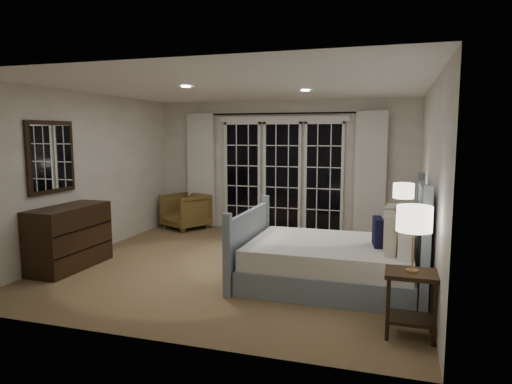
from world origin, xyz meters
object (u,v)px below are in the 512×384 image
(lamp_right, at_px, (404,191))
(dresser, at_px, (69,237))
(bed, at_px, (335,260))
(nightstand_right, at_px, (402,237))
(nightstand_left, at_px, (411,294))
(lamp_left, at_px, (414,219))
(armchair, at_px, (186,211))

(lamp_right, xyz_separation_m, dresser, (-4.43, -1.52, -0.63))
(bed, distance_m, nightstand_right, 1.40)
(nightstand_left, bearing_deg, nightstand_right, 91.66)
(bed, xyz_separation_m, lamp_right, (0.79, 1.16, 0.74))
(lamp_right, bearing_deg, dresser, -161.06)
(nightstand_right, height_order, dresser, dresser)
(nightstand_left, bearing_deg, bed, 124.34)
(nightstand_right, height_order, lamp_left, lamp_left)
(nightstand_right, bearing_deg, armchair, 161.06)
(nightstand_right, bearing_deg, lamp_left, -88.34)
(bed, height_order, lamp_right, bed)
(dresser, bearing_deg, lamp_left, -11.18)
(lamp_left, xyz_separation_m, lamp_right, (-0.07, 2.41, -0.04))
(lamp_left, height_order, dresser, lamp_left)
(armchair, bearing_deg, lamp_left, -14.46)
(nightstand_right, relative_size, lamp_right, 1.11)
(bed, height_order, lamp_left, bed)
(lamp_right, relative_size, dresser, 0.45)
(nightstand_right, bearing_deg, nightstand_left, -88.34)
(armchair, relative_size, dresser, 0.62)
(nightstand_left, relative_size, dresser, 0.50)
(nightstand_left, height_order, lamp_left, lamp_left)
(bed, distance_m, nightstand_left, 1.52)
(nightstand_left, bearing_deg, dresser, 168.82)
(nightstand_left, xyz_separation_m, dresser, (-4.50, 0.89, 0.03))
(bed, height_order, nightstand_left, bed)
(nightstand_left, relative_size, nightstand_right, 0.99)
(nightstand_left, distance_m, armchair, 5.63)
(nightstand_left, relative_size, armchair, 0.80)
(armchair, bearing_deg, nightstand_right, 9.17)
(nightstand_left, height_order, dresser, dresser)
(bed, xyz_separation_m, dresser, (-3.65, -0.36, 0.11))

